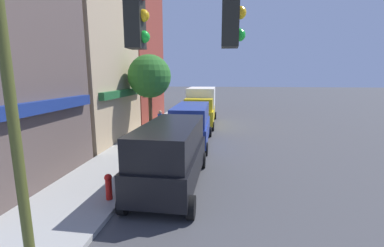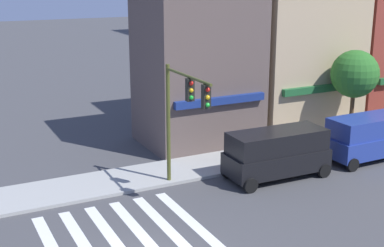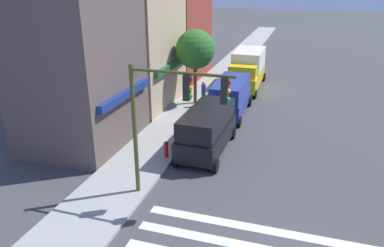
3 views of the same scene
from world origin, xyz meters
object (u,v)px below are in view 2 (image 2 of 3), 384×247
Objects in this scene: traffic_signal at (183,106)px; pedestrian_blue_shirt at (353,128)px; van_blue at (371,136)px; fire_hydrant at (231,160)px; van_black at (277,152)px; street_tree at (355,74)px.

pedestrian_blue_shirt is (11.51, 1.87, -2.99)m from traffic_signal.
fire_hydrant is (-7.51, 1.70, -0.67)m from van_blue.
van_blue is (5.98, 0.00, 0.00)m from van_black.
van_black is at bearing -47.97° from fire_hydrant.
pedestrian_blue_shirt is at bearing 2.34° from fire_hydrant.
van_black is 5.98m from van_blue.
pedestrian_blue_shirt is at bearing -125.12° from street_tree.
pedestrian_blue_shirt is 2.10× the size of fire_hydrant.
fire_hydrant is 0.16× the size of street_tree.
street_tree is at bearing 172.79° from pedestrian_blue_shirt.
van_black is at bearing -45.07° from pedestrian_blue_shirt.
street_tree is (0.54, 0.77, 2.91)m from pedestrian_blue_shirt.
street_tree is at bearing 22.56° from van_black.
van_blue is 4.07m from street_tree.
van_blue is at bearing 1.25° from van_black.
fire_hydrant is at bearing 24.75° from traffic_signal.
van_blue is at bearing 9.90° from pedestrian_blue_shirt.
van_black and van_blue have the same top height.
traffic_signal reaches higher than street_tree.
street_tree reaches higher than fire_hydrant.
traffic_signal is 12.33m from street_tree.
street_tree is at bearing 12.35° from traffic_signal.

